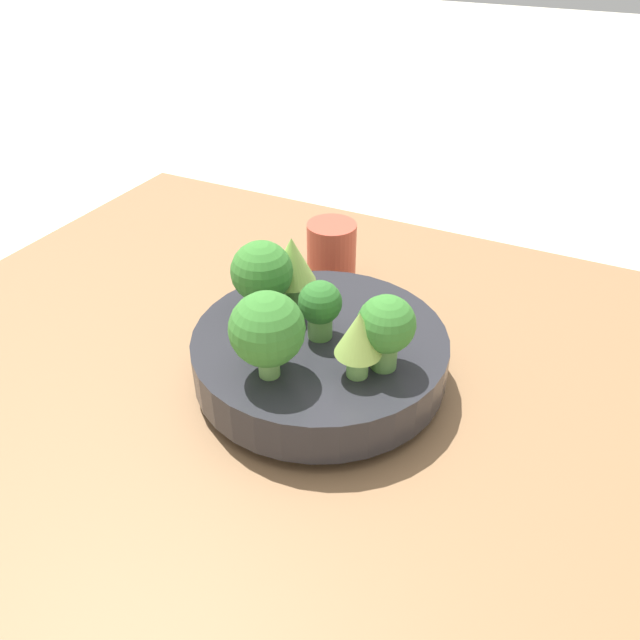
% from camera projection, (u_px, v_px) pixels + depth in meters
% --- Properties ---
extents(ground_plane, '(6.00, 6.00, 0.00)m').
position_uv_depth(ground_plane, '(330.00, 427.00, 0.67)').
color(ground_plane, beige).
extents(table, '(1.11, 0.87, 0.03)m').
position_uv_depth(table, '(331.00, 415.00, 0.66)').
color(table, olive).
rests_on(table, ground_plane).
extents(bowl, '(0.27, 0.27, 0.06)m').
position_uv_depth(bowl, '(320.00, 355.00, 0.66)').
color(bowl, '#28282D').
rests_on(bowl, table).
extents(broccoli_floret_front, '(0.07, 0.07, 0.09)m').
position_uv_depth(broccoli_floret_front, '(267.00, 330.00, 0.56)').
color(broccoli_floret_front, '#7AB256').
rests_on(broccoli_floret_front, bowl).
extents(broccoli_floret_right, '(0.06, 0.06, 0.08)m').
position_uv_depth(broccoli_floret_right, '(386.00, 327.00, 0.58)').
color(broccoli_floret_right, '#609347').
rests_on(broccoli_floret_right, bowl).
extents(romanesco_piece_near, '(0.04, 0.04, 0.07)m').
position_uv_depth(romanesco_piece_near, '(359.00, 337.00, 0.57)').
color(romanesco_piece_near, '#7AB256').
rests_on(romanesco_piece_near, bowl).
extents(broccoli_floret_center, '(0.04, 0.04, 0.06)m').
position_uv_depth(broccoli_floret_center, '(320.00, 306.00, 0.62)').
color(broccoli_floret_center, '#609347').
rests_on(broccoli_floret_center, bowl).
extents(broccoli_floret_left, '(0.07, 0.07, 0.09)m').
position_uv_depth(broccoli_floret_left, '(262.00, 274.00, 0.65)').
color(broccoli_floret_left, '#609347').
rests_on(broccoli_floret_left, bowl).
extents(romanesco_piece_far, '(0.05, 0.05, 0.08)m').
position_uv_depth(romanesco_piece_far, '(292.00, 262.00, 0.67)').
color(romanesco_piece_far, '#609347').
rests_on(romanesco_piece_far, bowl).
extents(cup, '(0.07, 0.07, 0.08)m').
position_uv_depth(cup, '(331.00, 253.00, 0.83)').
color(cup, '#C64C38').
rests_on(cup, table).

